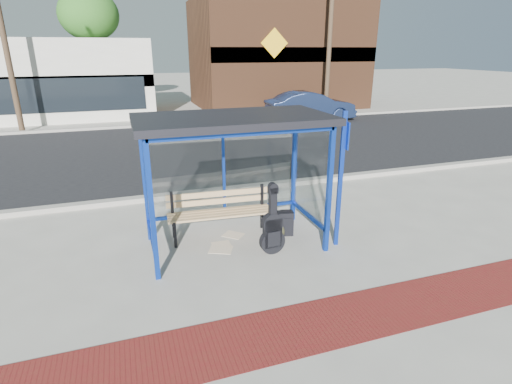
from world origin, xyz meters
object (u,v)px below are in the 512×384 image
object	(u,v)px
guitar_bag	(272,230)
backpack	(277,232)
bench	(220,210)
suitcase	(285,223)
parked_car	(310,106)
fire_hydrant	(337,108)

from	to	relation	value
guitar_bag	backpack	bearing A→B (deg)	55.56
bench	suitcase	distance (m)	1.31
bench	suitcase	size ratio (longest dim) A/B	3.79
backpack	parked_car	bearing A→B (deg)	85.86
guitar_bag	fire_hydrant	world-z (taller)	guitar_bag
backpack	fire_hydrant	distance (m)	16.44
bench	backpack	xyz separation A→B (m)	(0.99, -0.55, -0.37)
suitcase	backpack	world-z (taller)	suitcase
suitcase	fire_hydrant	bearing A→B (deg)	70.20
suitcase	fire_hydrant	world-z (taller)	fire_hydrant
bench	fire_hydrant	bearing A→B (deg)	56.58
bench	backpack	world-z (taller)	bench
bench	guitar_bag	xyz separation A→B (m)	(0.71, -0.99, -0.08)
parked_car	fire_hydrant	distance (m)	2.95
suitcase	guitar_bag	bearing A→B (deg)	-116.48
guitar_bag	parked_car	world-z (taller)	parked_car
guitar_bag	suitcase	size ratio (longest dim) A/B	2.34
bench	parked_car	size ratio (longest dim) A/B	0.45
guitar_bag	fire_hydrant	size ratio (longest dim) A/B	1.91
suitcase	fire_hydrant	distance (m)	16.18
suitcase	parked_car	xyz separation A→B (m)	(6.35, 11.99, 0.50)
guitar_bag	parked_car	xyz separation A→B (m)	(6.85, 12.60, 0.29)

